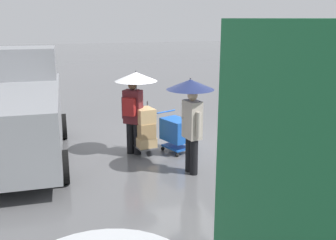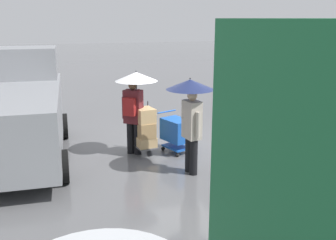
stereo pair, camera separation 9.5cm
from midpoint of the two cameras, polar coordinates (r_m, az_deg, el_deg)
ground_plane at (r=10.45m, az=1.04°, el=-3.92°), size 90.00×90.00×0.00m
slush_patch_under_van at (r=11.09m, az=-23.94°, el=-4.11°), size 1.28×1.28×0.01m
slush_patch_mid_street at (r=9.35m, az=19.17°, el=-7.08°), size 1.65×1.65×0.01m
cargo_van_parked_right at (r=10.00m, az=-21.63°, el=1.17°), size 2.34×5.41×2.60m
shopping_cart_vendor at (r=9.85m, az=0.94°, el=-1.64°), size 0.80×0.96×1.02m
hand_dolly_boxes at (r=9.65m, az=-3.78°, el=-1.33°), size 0.62×0.78×1.32m
pedestrian_pink_side at (r=8.31m, az=3.14°, el=2.45°), size 1.04×1.04×2.15m
pedestrian_black_side at (r=9.49m, az=-5.31°, el=3.89°), size 1.04×1.04×2.15m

